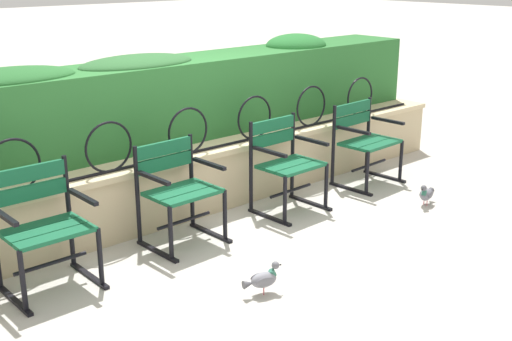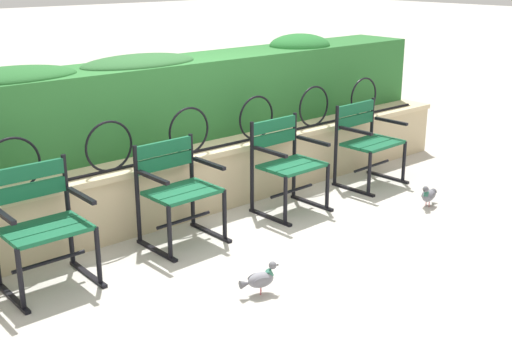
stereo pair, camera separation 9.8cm
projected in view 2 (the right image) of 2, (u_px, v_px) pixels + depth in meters
The scene contains 10 objects.
ground_plane at pixel (266, 237), 5.46m from camera, with size 60.00×60.00×0.00m, color #BCB7AD.
stone_wall at pixel (203, 179), 6.00m from camera, with size 6.42×0.41×0.58m.
iron_arch_fence at pixel (191, 133), 5.70m from camera, with size 5.90×0.02×0.42m.
hedge_row at pixel (168, 96), 6.16m from camera, with size 6.29×0.68×0.87m.
park_chair_leftmost at pixel (41, 223), 4.53m from camera, with size 0.60×0.52×0.87m.
park_chair_centre_left at pixel (177, 188), 5.26m from camera, with size 0.59×0.53×0.82m.
park_chair_centre_right at pixel (286, 162), 5.94m from camera, with size 0.59×0.53×0.84m.
park_chair_rightmost at pixel (367, 140), 6.67m from camera, with size 0.64×0.55×0.83m.
pigeon_near_chairs at pixel (260, 279), 4.49m from camera, with size 0.29×0.15×0.22m.
pigeon_far_side at pixel (428, 195), 6.12m from camera, with size 0.29×0.15×0.22m.
Camera 2 is at (-3.36, -3.75, 2.18)m, focal length 46.01 mm.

